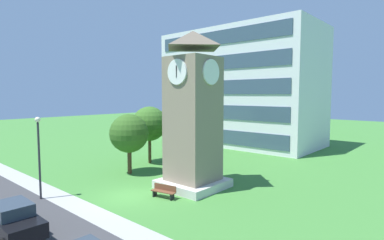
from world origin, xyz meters
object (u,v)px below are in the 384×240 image
(park_bench, at_px, (164,191))
(tree_streetside, at_px, (149,124))
(street_lamp, at_px, (39,148))
(parked_car_black, at_px, (14,220))
(clock_tower, at_px, (193,118))
(tree_near_tower, at_px, (129,133))
(tree_by_building, at_px, (186,131))

(park_bench, height_order, tree_streetside, tree_streetside)
(tree_streetside, bearing_deg, street_lamp, -76.91)
(street_lamp, height_order, parked_car_black, street_lamp)
(clock_tower, bearing_deg, street_lamp, -124.50)
(tree_near_tower, bearing_deg, parked_car_black, -63.43)
(tree_by_building, height_order, parked_car_black, tree_by_building)
(street_lamp, xyz_separation_m, tree_by_building, (1.06, 13.44, 0.05))
(park_bench, bearing_deg, tree_near_tower, 160.82)
(tree_near_tower, height_order, parked_car_black, tree_near_tower)
(park_bench, xyz_separation_m, tree_by_building, (-5.04, 7.78, 3.06))
(tree_streetside, bearing_deg, tree_by_building, 19.19)
(tree_streetside, bearing_deg, tree_near_tower, -64.80)
(tree_by_building, distance_m, parked_car_black, 17.24)
(parked_car_black, bearing_deg, street_lamp, 145.86)
(street_lamp, relative_size, parked_car_black, 1.36)
(tree_by_building, distance_m, tree_streetside, 4.14)
(park_bench, relative_size, street_lamp, 0.33)
(tree_near_tower, xyz_separation_m, parked_car_black, (5.66, -11.31, -2.75))
(street_lamp, xyz_separation_m, tree_streetside, (-2.81, 12.09, 0.58))
(parked_car_black, bearing_deg, clock_tower, 83.76)
(street_lamp, bearing_deg, tree_streetside, 103.09)
(park_bench, height_order, tree_near_tower, tree_near_tower)
(park_bench, bearing_deg, clock_tower, 91.28)
(tree_by_building, bearing_deg, clock_tower, -43.24)
(park_bench, height_order, street_lamp, street_lamp)
(tree_by_building, bearing_deg, tree_near_tower, -110.57)
(tree_by_building, height_order, tree_streetside, tree_streetside)
(clock_tower, distance_m, street_lamp, 10.79)
(parked_car_black, bearing_deg, tree_near_tower, 116.57)
(park_bench, height_order, parked_car_black, parked_car_black)
(parked_car_black, bearing_deg, tree_streetside, 116.22)
(tree_near_tower, relative_size, parked_car_black, 1.31)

